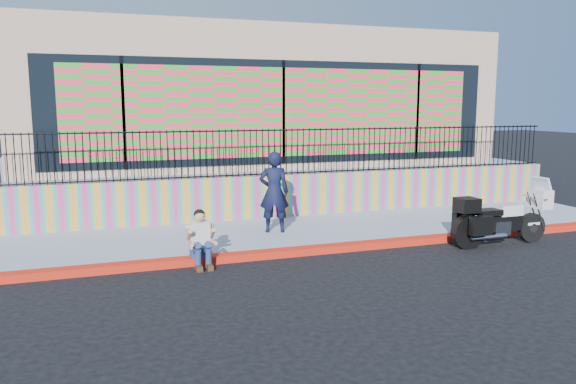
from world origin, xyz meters
name	(u,v)px	position (x,y,z in m)	size (l,w,h in m)	color
ground	(346,251)	(0.00, 0.00, 0.00)	(90.00, 90.00, 0.00)	black
red_curb	(346,247)	(0.00, 0.00, 0.07)	(16.00, 0.30, 0.15)	red
sidewalk	(316,231)	(0.00, 1.65, 0.07)	(16.00, 3.00, 0.15)	#8C91A8
mural_wall	(294,195)	(0.00, 3.25, 0.70)	(16.00, 0.20, 1.10)	#D83980
metal_fence	(294,151)	(0.00, 3.25, 1.85)	(15.80, 0.04, 1.20)	black
elevated_platform	(245,175)	(0.00, 8.35, 0.62)	(16.00, 10.00, 1.25)	#8C91A8
storefront_building	(246,99)	(0.00, 8.13, 3.25)	(14.00, 8.06, 4.00)	tan
police_motorcycle	(499,218)	(3.36, -0.68, 0.62)	(2.36, 0.78, 1.47)	black
police_officer	(274,192)	(-1.09, 1.56, 1.08)	(0.68, 0.45, 1.87)	black
seated_man	(201,244)	(-3.10, -0.18, 0.45)	(0.54, 0.71, 1.06)	navy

